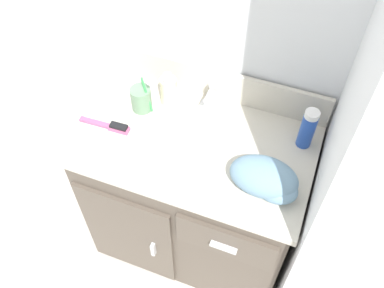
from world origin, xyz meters
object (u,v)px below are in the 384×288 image
object	(u,v)px
soap_dispenser	(168,90)
hand_towel	(267,179)
shaving_cream_can	(308,129)
hairbrush	(111,126)
toothbrush_cup	(141,99)

from	to	relation	value
soap_dispenser	hand_towel	xyz separation A→B (m)	(0.46, -0.26, -0.01)
shaving_cream_can	hairbrush	size ratio (longest dim) A/B	0.83
toothbrush_cup	soap_dispenser	bearing A→B (deg)	39.12
toothbrush_cup	hand_towel	distance (m)	0.58
shaving_cream_can	hand_towel	xyz separation A→B (m)	(-0.08, -0.24, -0.03)
toothbrush_cup	soap_dispenser	world-z (taller)	toothbrush_cup
toothbrush_cup	hand_towel	world-z (taller)	toothbrush_cup
hand_towel	hairbrush	bearing A→B (deg)	175.04
toothbrush_cup	shaving_cream_can	xyz separation A→B (m)	(0.63, 0.05, 0.03)
hand_towel	shaving_cream_can	bearing A→B (deg)	71.13
shaving_cream_can	hand_towel	distance (m)	0.25
soap_dispenser	shaving_cream_can	world-z (taller)	shaving_cream_can
toothbrush_cup	hairbrush	xyz separation A→B (m)	(-0.07, -0.14, -0.04)
toothbrush_cup	shaving_cream_can	bearing A→B (deg)	4.37
soap_dispenser	hand_towel	distance (m)	0.53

